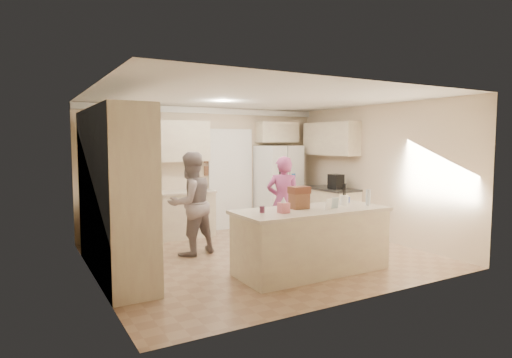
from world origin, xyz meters
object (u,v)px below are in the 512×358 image
dollhouse_body (299,201)px  teen_girl (283,202)px  coffee_maker (336,182)px  island_base (311,242)px  tissue_box (284,208)px  teen_boy (191,203)px  refrigerator (278,186)px  utensil_crock (344,200)px

dollhouse_body → teen_girl: teen_girl is taller
coffee_maker → island_base: coffee_maker is taller
coffee_maker → tissue_box: coffee_maker is taller
tissue_box → teen_boy: bearing=108.5°
refrigerator → utensil_crock: (-0.76, -3.05, 0.10)m
refrigerator → island_base: 3.43m
refrigerator → dollhouse_body: bearing=-124.3°
utensil_crock → island_base: bearing=-175.6°
tissue_box → refrigerator: bearing=58.5°
tissue_box → teen_girl: teen_girl is taller
island_base → tissue_box: (-0.55, -0.10, 0.56)m
teen_girl → island_base: bearing=109.0°
utensil_crock → tissue_box: (-1.20, -0.15, -0.00)m
teen_boy → dollhouse_body: bearing=106.6°
island_base → utensil_crock: bearing=4.4°
teen_girl → coffee_maker: bearing=-126.9°
teen_boy → teen_girl: teen_boy is taller
tissue_box → teen_boy: (-0.63, 1.87, -0.13)m
island_base → teen_boy: teen_boy is taller
refrigerator → tissue_box: (-1.96, -3.20, 0.10)m
island_base → teen_girl: bearing=72.9°
coffee_maker → teen_girl: 1.71m
island_base → coffee_maker: bearing=42.8°
refrigerator → coffee_maker: (0.64, -1.20, 0.17)m
tissue_box → dollhouse_body: 0.45m
coffee_maker → island_base: size_ratio=0.14×
dollhouse_body → utensil_crock: bearing=-3.6°
teen_boy → teen_girl: 1.65m
coffee_maker → teen_girl: bearing=-163.0°
teen_boy → island_base: bearing=108.6°
dollhouse_body → teen_boy: (-1.03, 1.67, -0.17)m
coffee_maker → dollhouse_body: size_ratio=1.15×
utensil_crock → teen_girl: teen_girl is taller
refrigerator → coffee_maker: size_ratio=6.00×
utensil_crock → teen_boy: bearing=136.8°
refrigerator → teen_boy: (-2.59, -1.33, -0.04)m
refrigerator → teen_girl: bearing=-126.8°
coffee_maker → dollhouse_body: bearing=-140.7°
dollhouse_body → teen_girl: bearing=65.9°
tissue_box → teen_girl: bearing=56.8°
island_base → teen_girl: teen_girl is taller
refrigerator → dollhouse_body: size_ratio=6.92×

